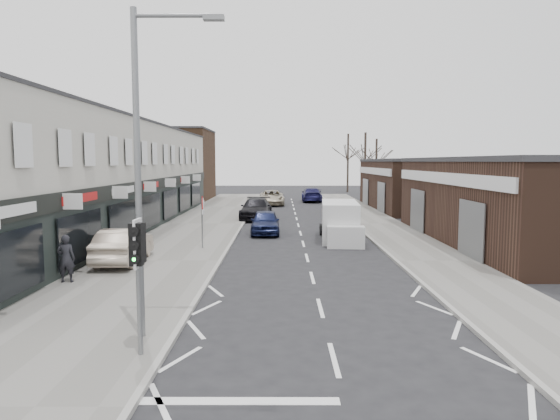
{
  "coord_description": "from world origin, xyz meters",
  "views": [
    {
      "loc": [
        -1.2,
        -12.96,
        4.49
      ],
      "look_at": [
        -1.25,
        6.39,
        2.6
      ],
      "focal_mm": 32.0,
      "sensor_mm": 36.0,
      "label": 1
    }
  ],
  "objects_px": {
    "warning_sign": "(203,207)",
    "parked_car_left_b": "(256,209)",
    "parked_car_left_c": "(272,198)",
    "parked_car_left_a": "(265,222)",
    "street_lamp": "(145,156)",
    "parked_car_right_a": "(338,216)",
    "parked_car_right_c": "(312,195)",
    "parked_car_right_b": "(337,208)",
    "white_van": "(340,222)",
    "pedestrian": "(66,258)",
    "traffic_light": "(138,255)",
    "sedan_on_pavement": "(123,245)"
  },
  "relations": [
    {
      "from": "pedestrian",
      "to": "parked_car_left_b",
      "type": "relative_size",
      "value": 0.31
    },
    {
      "from": "white_van",
      "to": "parked_car_right_b",
      "type": "relative_size",
      "value": 1.55
    },
    {
      "from": "sedan_on_pavement",
      "to": "parked_car_right_b",
      "type": "distance_m",
      "value": 23.4
    },
    {
      "from": "parked_car_right_b",
      "to": "parked_car_right_c",
      "type": "xyz_separation_m",
      "value": [
        -1.3,
        14.02,
        0.14
      ]
    },
    {
      "from": "traffic_light",
      "to": "warning_sign",
      "type": "distance_m",
      "value": 14.04
    },
    {
      "from": "white_van",
      "to": "parked_car_right_c",
      "type": "bearing_deg",
      "value": 94.08
    },
    {
      "from": "parked_car_right_b",
      "to": "pedestrian",
      "type": "bearing_deg",
      "value": 62.0
    },
    {
      "from": "sedan_on_pavement",
      "to": "pedestrian",
      "type": "bearing_deg",
      "value": 72.89
    },
    {
      "from": "street_lamp",
      "to": "white_van",
      "type": "height_order",
      "value": "street_lamp"
    },
    {
      "from": "traffic_light",
      "to": "parked_car_left_b",
      "type": "xyz_separation_m",
      "value": [
        1.23,
        27.68,
        -1.61
      ]
    },
    {
      "from": "street_lamp",
      "to": "parked_car_left_a",
      "type": "relative_size",
      "value": 1.85
    },
    {
      "from": "sedan_on_pavement",
      "to": "parked_car_left_a",
      "type": "xyz_separation_m",
      "value": [
        5.83,
        9.43,
        -0.14
      ]
    },
    {
      "from": "white_van",
      "to": "street_lamp",
      "type": "bearing_deg",
      "value": -108.37
    },
    {
      "from": "warning_sign",
      "to": "parked_car_left_c",
      "type": "height_order",
      "value": "warning_sign"
    },
    {
      "from": "parked_car_left_a",
      "to": "white_van",
      "type": "bearing_deg",
      "value": -30.8
    },
    {
      "from": "parked_car_right_c",
      "to": "parked_car_left_a",
      "type": "bearing_deg",
      "value": 81.06
    },
    {
      "from": "parked_car_right_a",
      "to": "parked_car_right_c",
      "type": "relative_size",
      "value": 0.78
    },
    {
      "from": "parked_car_left_b",
      "to": "pedestrian",
      "type": "bearing_deg",
      "value": -103.74
    },
    {
      "from": "parked_car_left_a",
      "to": "parked_car_right_b",
      "type": "bearing_deg",
      "value": 61.46
    },
    {
      "from": "white_van",
      "to": "parked_car_right_b",
      "type": "bearing_deg",
      "value": 88.44
    },
    {
      "from": "parked_car_left_b",
      "to": "parked_car_left_c",
      "type": "bearing_deg",
      "value": 87.48
    },
    {
      "from": "street_lamp",
      "to": "parked_car_right_a",
      "type": "xyz_separation_m",
      "value": [
        7.28,
        22.47,
        -3.93
      ]
    },
    {
      "from": "warning_sign",
      "to": "parked_car_left_b",
      "type": "xyz_separation_m",
      "value": [
        1.99,
        13.67,
        -1.39
      ]
    },
    {
      "from": "pedestrian",
      "to": "sedan_on_pavement",
      "type": "bearing_deg",
      "value": -110.48
    },
    {
      "from": "parked_car_left_b",
      "to": "parked_car_right_c",
      "type": "bearing_deg",
      "value": 74.37
    },
    {
      "from": "parked_car_right_c",
      "to": "parked_car_left_b",
      "type": "bearing_deg",
      "value": 73.57
    },
    {
      "from": "parked_car_right_b",
      "to": "sedan_on_pavement",
      "type": "bearing_deg",
      "value": 60.07
    },
    {
      "from": "warning_sign",
      "to": "parked_car_left_a",
      "type": "distance_m",
      "value": 6.63
    },
    {
      "from": "pedestrian",
      "to": "parked_car_right_b",
      "type": "relative_size",
      "value": 0.47
    },
    {
      "from": "white_van",
      "to": "parked_car_left_c",
      "type": "height_order",
      "value": "white_van"
    },
    {
      "from": "parked_car_left_c",
      "to": "parked_car_left_b",
      "type": "bearing_deg",
      "value": -96.06
    },
    {
      "from": "white_van",
      "to": "pedestrian",
      "type": "distance_m",
      "value": 15.29
    },
    {
      "from": "white_van",
      "to": "parked_car_right_b",
      "type": "height_order",
      "value": "white_van"
    },
    {
      "from": "pedestrian",
      "to": "parked_car_right_a",
      "type": "xyz_separation_m",
      "value": [
        11.75,
        16.88,
        -0.3
      ]
    },
    {
      "from": "pedestrian",
      "to": "white_van",
      "type": "bearing_deg",
      "value": -142.06
    },
    {
      "from": "pedestrian",
      "to": "parked_car_left_a",
      "type": "height_order",
      "value": "pedestrian"
    },
    {
      "from": "parked_car_right_c",
      "to": "sedan_on_pavement",
      "type": "bearing_deg",
      "value": 74.48
    },
    {
      "from": "parked_car_right_b",
      "to": "white_van",
      "type": "bearing_deg",
      "value": 83.85
    },
    {
      "from": "pedestrian",
      "to": "parked_car_left_a",
      "type": "bearing_deg",
      "value": -122.95
    },
    {
      "from": "warning_sign",
      "to": "parked_car_right_b",
      "type": "bearing_deg",
      "value": 62.56
    },
    {
      "from": "parked_car_left_c",
      "to": "parked_car_right_a",
      "type": "bearing_deg",
      "value": -75.09
    },
    {
      "from": "parked_car_left_a",
      "to": "parked_car_right_a",
      "type": "bearing_deg",
      "value": 37.29
    },
    {
      "from": "white_van",
      "to": "parked_car_right_c",
      "type": "relative_size",
      "value": 1.08
    },
    {
      "from": "traffic_light",
      "to": "pedestrian",
      "type": "relative_size",
      "value": 1.78
    },
    {
      "from": "warning_sign",
      "to": "parked_car_left_b",
      "type": "bearing_deg",
      "value": 81.7
    },
    {
      "from": "warning_sign",
      "to": "street_lamp",
      "type": "bearing_deg",
      "value": -87.16
    },
    {
      "from": "street_lamp",
      "to": "pedestrian",
      "type": "height_order",
      "value": "street_lamp"
    },
    {
      "from": "parked_car_left_c",
      "to": "parked_car_right_b",
      "type": "xyz_separation_m",
      "value": [
        5.7,
        -9.62,
        -0.13
      ]
    },
    {
      "from": "pedestrian",
      "to": "traffic_light",
      "type": "bearing_deg",
      "value": 118.75
    },
    {
      "from": "parked_car_left_a",
      "to": "parked_car_right_c",
      "type": "height_order",
      "value": "parked_car_right_c"
    }
  ]
}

